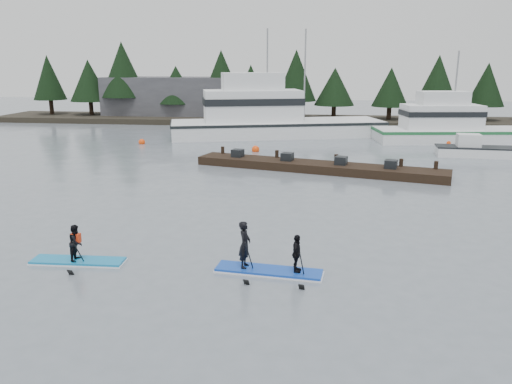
# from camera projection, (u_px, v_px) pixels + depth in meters

# --- Properties ---
(ground) EXTENTS (160.00, 160.00, 0.00)m
(ground) POSITION_uv_depth(u_px,v_px,m) (232.00, 269.00, 16.45)
(ground) COLOR slate
(ground) RESTS_ON ground
(far_shore) EXTENTS (70.00, 8.00, 0.60)m
(far_shore) POSITION_uv_depth(u_px,v_px,m) (297.00, 120.00, 56.69)
(far_shore) COLOR #2D281E
(far_shore) RESTS_ON ground
(treeline) EXTENTS (60.00, 4.00, 8.00)m
(treeline) POSITION_uv_depth(u_px,v_px,m) (297.00, 123.00, 56.77)
(treeline) COLOR black
(treeline) RESTS_ON ground
(waterfront_building) EXTENTS (18.00, 6.00, 5.00)m
(waterfront_building) POSITION_uv_depth(u_px,v_px,m) (181.00, 98.00, 59.82)
(waterfront_building) COLOR #4C4C51
(waterfront_building) RESTS_ON ground
(fishing_boat_large) EXTENTS (20.17, 10.55, 10.77)m
(fishing_boat_large) POSITION_uv_depth(u_px,v_px,m) (271.00, 127.00, 46.40)
(fishing_boat_large) COLOR white
(fishing_boat_large) RESTS_ON ground
(fishing_boat_medium) EXTENTS (14.74, 6.11, 8.54)m
(fishing_boat_medium) POSITION_uv_depth(u_px,v_px,m) (454.00, 134.00, 43.24)
(fishing_boat_medium) COLOR white
(fishing_boat_medium) RESTS_ON ground
(skiff) EXTENTS (6.29, 2.25, 0.72)m
(skiff) POSITION_uv_depth(u_px,v_px,m) (481.00, 152.00, 36.23)
(skiff) COLOR white
(skiff) RESTS_ON ground
(floating_dock) EXTENTS (15.89, 6.11, 0.53)m
(floating_dock) POSITION_uv_depth(u_px,v_px,m) (317.00, 167.00, 31.40)
(floating_dock) COLOR black
(floating_dock) RESTS_ON ground
(buoy_a) EXTENTS (0.54, 0.54, 0.54)m
(buoy_a) POSITION_uv_depth(u_px,v_px,m) (142.00, 144.00, 42.05)
(buoy_a) COLOR #FF460C
(buoy_a) RESTS_ON ground
(buoy_c) EXTENTS (0.57, 0.57, 0.57)m
(buoy_c) POSITION_uv_depth(u_px,v_px,m) (447.00, 145.00, 41.59)
(buoy_c) COLOR #FF460C
(buoy_c) RESTS_ON ground
(buoy_b) EXTENTS (0.59, 0.59, 0.59)m
(buoy_b) POSITION_uv_depth(u_px,v_px,m) (256.00, 152.00, 38.41)
(buoy_b) COLOR #FF460C
(buoy_b) RESTS_ON ground
(paddleboard_solo) EXTENTS (3.18, 1.10, 1.82)m
(paddleboard_solo) POSITION_uv_depth(u_px,v_px,m) (77.00, 250.00, 16.89)
(paddleboard_solo) COLOR #1274AC
(paddleboard_solo) RESTS_ON ground
(paddleboard_duo) EXTENTS (3.52, 1.35, 2.14)m
(paddleboard_duo) POSITION_uv_depth(u_px,v_px,m) (268.00, 257.00, 16.06)
(paddleboard_duo) COLOR #123FAE
(paddleboard_duo) RESTS_ON ground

